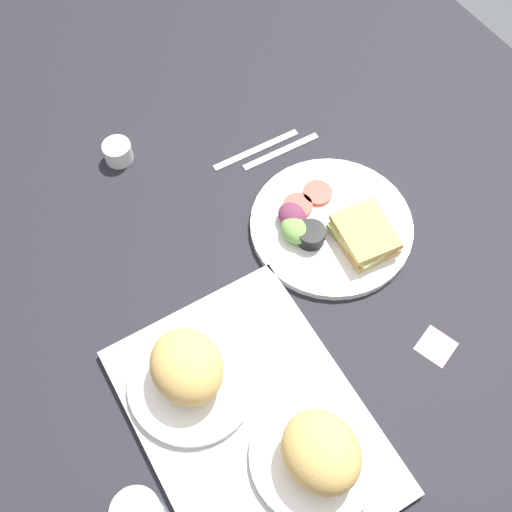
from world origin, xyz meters
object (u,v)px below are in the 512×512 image
plate_with_salad (332,227)px  espresso_cup (118,152)px  sticky_note (436,346)px  bread_plate_near (319,453)px  serving_tray (252,421)px  fork (281,151)px  knife (256,149)px  bread_plate_far (189,372)px

plate_with_salad → espresso_cup: (36.40, 25.72, 0.36)cm
espresso_cup → sticky_note: espresso_cup is taller
plate_with_salad → bread_plate_near: bearing=141.4°
serving_tray → plate_with_salad: bearing=-54.4°
espresso_cup → sticky_note: (-64.40, -27.47, -1.94)cm
serving_tray → fork: 54.63cm
serving_tray → plate_with_salad: plate_with_salad is taller
serving_tray → fork: size_ratio=2.65×
bread_plate_near → espresso_cup: size_ratio=3.58×
espresso_cup → knife: (-12.75, -24.12, -1.75)cm
bread_plate_far → knife: bread_plate_far is taller
bread_plate_far → knife: size_ratio=1.09×
espresso_cup → bread_plate_far: bearing=167.6°
espresso_cup → bread_plate_near: bearing=179.6°
bread_plate_far → sticky_note: bearing=-113.2°
plate_with_salad → knife: (23.65, 1.59, -1.39)cm
serving_tray → espresso_cup: size_ratio=8.04×
serving_tray → sticky_note: serving_tray is taller
bread_plate_near → knife: bearing=-23.5°
knife → sticky_note: size_ratio=3.39×
plate_with_salad → fork: 20.84cm
bread_plate_near → plate_with_salad: bread_plate_near is taller
sticky_note → plate_with_salad: bearing=3.6°
serving_tray → bread_plate_far: 12.71cm
knife → plate_with_salad: bearing=96.4°
serving_tray → fork: (43.00, -33.68, -0.55)cm
bread_plate_near → plate_with_salad: (32.79, -26.17, -4.14)cm
plate_with_salad → fork: plate_with_salad is taller
serving_tray → fork: serving_tray is taller
plate_with_salad → serving_tray: bearing=125.6°
bread_plate_near → fork: bread_plate_near is taller
fork → sticky_note: fork is taller
fork → sticky_note: (-48.65, 0.65, -0.19)cm
bread_plate_far → fork: bearing=-50.1°
bread_plate_far → sticky_note: (-16.27, -38.04, -5.62)cm
espresso_cup → sticky_note: bearing=-156.9°
plate_with_salad → fork: bearing=-6.6°
bread_plate_near → serving_tray: bearing=26.1°
bread_plate_near → sticky_note: bearing=-80.3°
knife → sticky_note: 51.76cm
serving_tray → bread_plate_near: bread_plate_near is taller
serving_tray → bread_plate_far: size_ratio=2.17×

